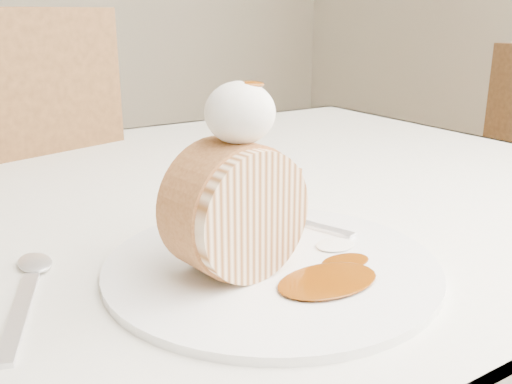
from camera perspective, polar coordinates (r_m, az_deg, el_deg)
table at (r=0.73m, az=-12.64°, el=-8.10°), size 1.40×0.90×0.75m
plate at (r=0.51m, az=1.56°, el=-7.33°), size 0.38×0.38×0.01m
roulade_slice at (r=0.47m, az=-2.04°, el=-1.82°), size 0.12×0.08×0.11m
cake_chunk at (r=0.57m, az=0.16°, el=-1.34°), size 0.08×0.08×0.06m
whipped_cream at (r=0.46m, az=-1.62°, el=7.91°), size 0.06×0.06×0.05m
caramel_drizzle at (r=0.46m, az=-0.86°, el=11.47°), size 0.03×0.02×0.01m
caramel_pool at (r=0.48m, az=7.18°, el=-8.75°), size 0.11×0.09×0.00m
fork at (r=0.60m, az=4.37°, el=-3.03°), size 0.08×0.17×0.00m
spoon at (r=0.47m, az=-22.55°, el=-11.19°), size 0.08×0.17×0.00m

